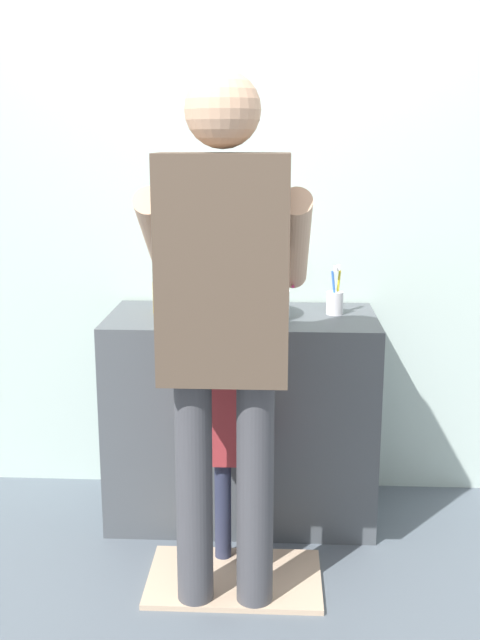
{
  "coord_description": "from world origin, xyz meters",
  "views": [
    {
      "loc": [
        0.15,
        -2.78,
        1.6
      ],
      "look_at": [
        0.0,
        0.15,
        0.9
      ],
      "focal_mm": 42.91,
      "sensor_mm": 36.0,
      "label": 1
    }
  ],
  "objects_px": {
    "toothbrush_cup": "(335,301)",
    "adult_parent": "(224,303)",
    "soap_bottle": "(160,297)",
    "child_toddler": "(237,429)"
  },
  "relations": [
    {
      "from": "toothbrush_cup",
      "to": "soap_bottle",
      "type": "xyz_separation_m",
      "value": [
        -0.73,
        -0.01,
        0.01
      ]
    },
    {
      "from": "soap_bottle",
      "to": "adult_parent",
      "type": "bearing_deg",
      "value": -65.44
    },
    {
      "from": "toothbrush_cup",
      "to": "soap_bottle",
      "type": "height_order",
      "value": "toothbrush_cup"
    },
    {
      "from": "child_toddler",
      "to": "toothbrush_cup",
      "type": "bearing_deg",
      "value": 48.93
    },
    {
      "from": "soap_bottle",
      "to": "adult_parent",
      "type": "xyz_separation_m",
      "value": [
        0.32,
        -0.7,
        0.13
      ]
    },
    {
      "from": "soap_bottle",
      "to": "child_toddler",
      "type": "bearing_deg",
      "value": -51.38
    },
    {
      "from": "soap_bottle",
      "to": "adult_parent",
      "type": "height_order",
      "value": "adult_parent"
    },
    {
      "from": "toothbrush_cup",
      "to": "child_toddler",
      "type": "distance_m",
      "value": 0.71
    },
    {
      "from": "soap_bottle",
      "to": "adult_parent",
      "type": "relative_size",
      "value": 0.09
    },
    {
      "from": "toothbrush_cup",
      "to": "adult_parent",
      "type": "relative_size",
      "value": 0.11
    }
  ]
}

